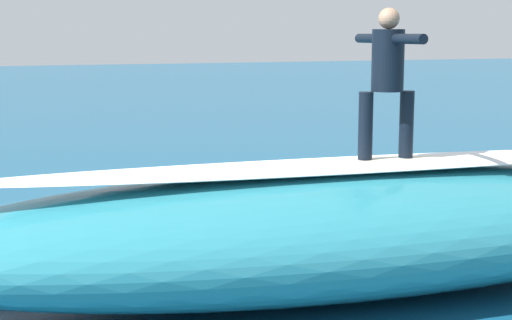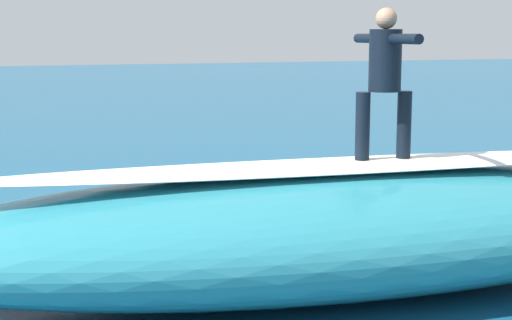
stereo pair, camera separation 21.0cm
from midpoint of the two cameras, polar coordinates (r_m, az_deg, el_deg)
The scene contains 9 objects.
ground_plane at distance 10.63m, azimuth -0.48°, elevation -5.66°, with size 120.00×120.00×0.00m, color #145175.
wave_crest at distance 8.47m, azimuth 5.58°, elevation -5.02°, with size 9.46×2.82×1.31m, color teal.
wave_foam_lip at distance 8.33m, azimuth 5.66°, elevation -0.39°, with size 8.04×0.99×0.08m, color white.
surfboard_riding at distance 8.52m, azimuth 8.69°, elevation -0.19°, with size 2.02×0.51×0.09m, color #EAE5C6.
surfer_riding at distance 8.42m, azimuth 8.85°, elevation 6.37°, with size 0.63×1.51×1.60m.
surfboard_paddling at distance 11.81m, azimuth -7.31°, elevation -3.99°, with size 2.45×0.48×0.10m, color yellow.
surfer_paddling at distance 11.72m, azimuth -7.96°, elevation -3.15°, with size 1.84×0.46×0.33m.
foam_patch_near at distance 8.86m, azimuth -17.40°, elevation -8.71°, with size 0.96×0.76×0.14m, color white.
foam_patch_mid at distance 12.02m, azimuth -1.92°, elevation -3.57°, with size 0.91×0.88×0.14m, color white.
Camera 1 is at (3.96, 9.48, 2.73)m, focal length 54.93 mm.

